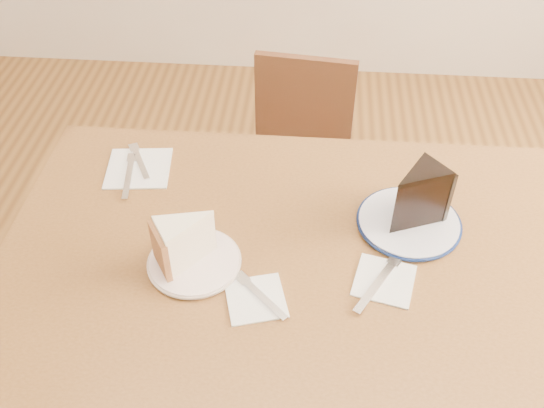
% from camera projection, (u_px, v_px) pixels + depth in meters
% --- Properties ---
extents(table, '(1.20, 0.80, 0.75)m').
position_uv_depth(table, '(292.00, 287.00, 1.29)').
color(table, '#4A2D14').
rests_on(table, ground).
extents(chair_far, '(0.41, 0.41, 0.75)m').
position_uv_depth(chair_far, '(297.00, 168.00, 1.94)').
color(chair_far, '#351C10').
rests_on(chair_far, ground).
extents(plate_cream, '(0.18, 0.18, 0.01)m').
position_uv_depth(plate_cream, '(194.00, 262.00, 1.20)').
color(plate_cream, white).
rests_on(plate_cream, table).
extents(plate_navy, '(0.21, 0.21, 0.01)m').
position_uv_depth(plate_navy, '(409.00, 222.00, 1.28)').
color(plate_navy, white).
rests_on(plate_navy, table).
extents(carrot_cake, '(0.13, 0.12, 0.09)m').
position_uv_depth(carrot_cake, '(189.00, 241.00, 1.17)').
color(carrot_cake, '#F8EBCD').
rests_on(carrot_cake, plate_cream).
extents(chocolate_cake, '(0.14, 0.14, 0.12)m').
position_uv_depth(chocolate_cake, '(414.00, 201.00, 1.23)').
color(chocolate_cake, black).
rests_on(chocolate_cake, plate_navy).
extents(napkin_cream, '(0.13, 0.13, 0.00)m').
position_uv_depth(napkin_cream, '(256.00, 299.00, 1.14)').
color(napkin_cream, white).
rests_on(napkin_cream, table).
extents(napkin_navy, '(0.13, 0.13, 0.00)m').
position_uv_depth(napkin_navy, '(384.00, 280.00, 1.17)').
color(napkin_navy, white).
rests_on(napkin_navy, table).
extents(napkin_spare, '(0.16, 0.16, 0.00)m').
position_uv_depth(napkin_spare, '(139.00, 168.00, 1.42)').
color(napkin_spare, white).
rests_on(napkin_spare, table).
extents(fork_cream, '(0.11, 0.11, 0.00)m').
position_uv_depth(fork_cream, '(261.00, 296.00, 1.14)').
color(fork_cream, silver).
rests_on(fork_cream, napkin_cream).
extents(knife_navy, '(0.10, 0.15, 0.00)m').
position_uv_depth(knife_navy, '(378.00, 283.00, 1.16)').
color(knife_navy, silver).
rests_on(knife_navy, napkin_navy).
extents(fork_spare, '(0.08, 0.13, 0.00)m').
position_uv_depth(fork_spare, '(140.00, 161.00, 1.43)').
color(fork_spare, silver).
rests_on(fork_spare, napkin_spare).
extents(knife_spare, '(0.04, 0.16, 0.00)m').
position_uv_depth(knife_spare, '(129.00, 176.00, 1.39)').
color(knife_spare, silver).
rests_on(knife_spare, napkin_spare).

